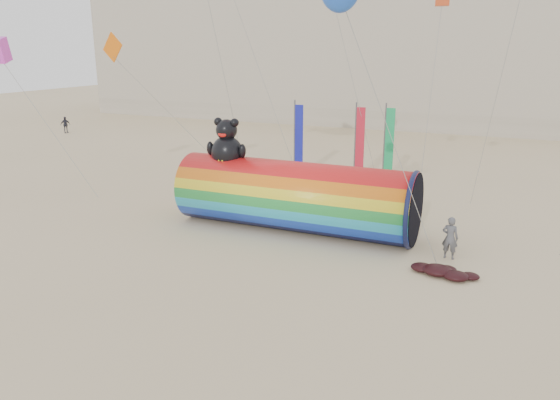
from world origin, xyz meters
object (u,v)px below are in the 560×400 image
at_px(kite_handler, 450,238).
at_px(fabric_bundle, 443,271).
at_px(windsock_assembly, 294,194).
at_px(hotel_building, 335,31).

height_order(kite_handler, fabric_bundle, kite_handler).
height_order(windsock_assembly, kite_handler, windsock_assembly).
bearing_deg(windsock_assembly, hotel_building, 106.00).
height_order(windsock_assembly, fabric_bundle, windsock_assembly).
distance_m(hotel_building, fabric_bundle, 49.08).
relative_size(windsock_assembly, fabric_bundle, 4.39).
distance_m(kite_handler, fabric_bundle, 2.08).
relative_size(hotel_building, fabric_bundle, 23.06).
height_order(hotel_building, windsock_assembly, hotel_building).
bearing_deg(windsock_assembly, kite_handler, -6.70).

